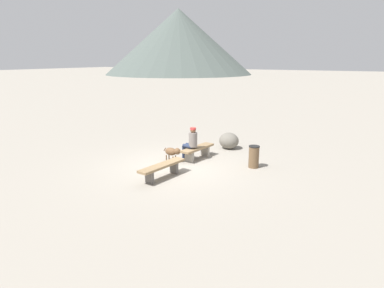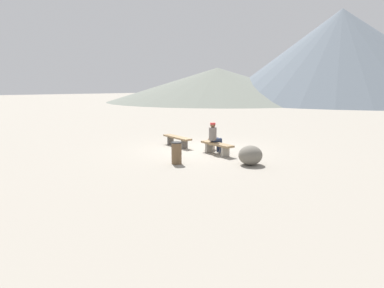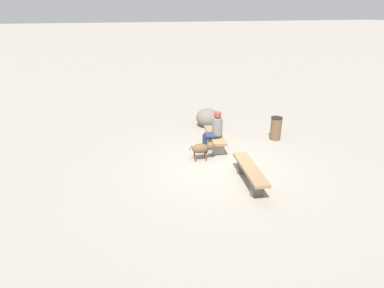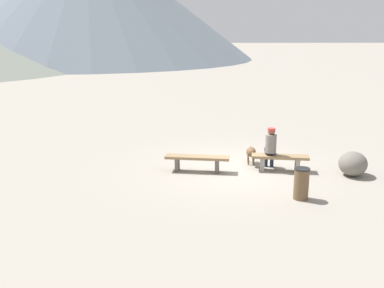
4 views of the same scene
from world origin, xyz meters
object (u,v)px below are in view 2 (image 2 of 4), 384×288
Objects in this scene: bench_right at (217,146)px; seated_person at (214,135)px; bench_left at (177,139)px; trash_bin at (177,153)px; dog at (214,141)px; boulder at (250,155)px.

seated_person is (-0.27, 0.12, 0.41)m from bench_right.
bench_left is 2.41× the size of trash_bin.
dog is 3.02m from trash_bin.
bench_right is 2.19× the size of dog.
dog is (-0.76, 0.66, 0.04)m from bench_right.
boulder is at bearing 72.93° from dog.
bench_right is 2.05m from boulder.
dog is at bearing 105.98° from trash_bin.
dog is 0.90× the size of boulder.
boulder is (1.92, 1.80, -0.05)m from trash_bin.
dog is at bearing 137.67° from seated_person.
seated_person is 2.38m from boulder.
bench_right is at bearing 91.89° from trash_bin.
dog is at bearing 158.11° from boulder.
bench_right is 1.01m from dog.
bench_left is 1.83m from dog.
bench_left is 2.45m from bench_right.
trash_bin is at bearing -33.33° from bench_left.
boulder is at bearing -8.49° from seated_person.
dog is at bearing 30.38° from bench_left.
trash_bin is (2.52, -2.21, 0.04)m from bench_left.
bench_right is at bearing 167.38° from boulder.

